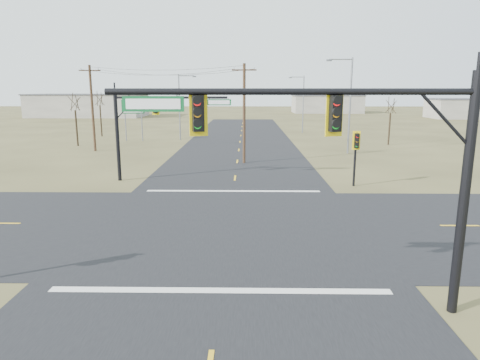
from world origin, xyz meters
name	(u,v)px	position (x,y,z in m)	size (l,w,h in m)	color
ground	(229,225)	(0.00, 0.00, 0.00)	(320.00, 320.00, 0.00)	brown
road_ew	(229,225)	(0.00, 0.00, 0.01)	(160.00, 14.00, 0.02)	black
road_ns	(229,225)	(0.00, 0.00, 0.01)	(14.00, 160.00, 0.02)	black
stop_bar_near	(220,290)	(0.00, -7.50, 0.03)	(12.00, 0.40, 0.01)	silver
stop_bar_far	(233,191)	(0.00, 7.50, 0.03)	(12.00, 0.40, 0.01)	silver
mast_arm_near	(347,142)	(3.89, -8.75, 5.43)	(10.83, 0.56, 7.48)	black
mast_arm_far	(156,115)	(-5.95, 11.07, 5.02)	(8.84, 0.43, 6.94)	black
pedestal_signal_ne	(356,146)	(8.78, 9.23, 3.00)	(0.60, 0.51, 4.06)	black
utility_pole_near	(244,112)	(0.67, 19.20, 4.83)	(2.27, 0.27, 9.29)	#462F1E
utility_pole_far	(92,107)	(-16.51, 27.17, 4.98)	(2.33, 0.53, 9.59)	#462F1E
highway_sign	(133,112)	(-14.50, 36.93, 3.99)	(2.95, 0.58, 5.59)	slate
streetlight_a	(348,101)	(11.88, 25.79, 5.76)	(2.87, 0.37, 10.26)	slate
streetlight_b	(302,101)	(9.81, 48.76, 5.09)	(2.52, 0.24, 9.06)	slate
streetlight_c	(181,104)	(-8.17, 38.10, 5.02)	(2.51, 0.39, 8.94)	slate
bare_tree_a	(75,102)	(-20.33, 31.78, 5.45)	(3.18, 3.18, 6.89)	black
bare_tree_b	(99,98)	(-20.95, 42.74, 5.64)	(3.49, 3.49, 7.06)	black
bare_tree_c	(391,105)	(19.03, 33.33, 5.01)	(3.39, 3.39, 6.38)	black
warehouse_left	(89,106)	(-40.00, 90.00, 2.75)	(28.00, 14.00, 5.50)	#ACA598
warehouse_mid	(327,104)	(25.00, 110.00, 2.50)	(20.00, 12.00, 5.00)	#ACA598
warehouse_right	(469,109)	(55.00, 85.00, 2.25)	(18.00, 10.00, 4.50)	#ACA598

